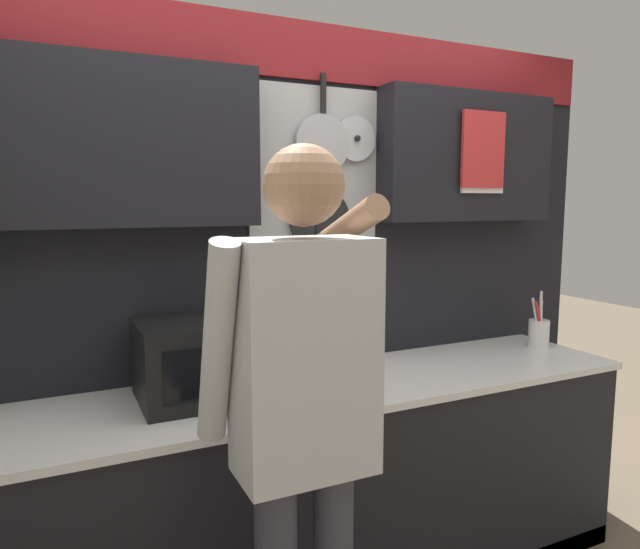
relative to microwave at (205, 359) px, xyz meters
name	(u,v)px	position (x,y,z in m)	size (l,w,h in m)	color
base_cabinet_counter	(339,485)	(0.55, -0.06, -0.60)	(2.61, 0.64, 0.89)	black
back_wall_unit	(311,237)	(0.55, 0.23, 0.43)	(3.18, 0.23, 2.39)	black
microwave	(205,359)	(0.00, 0.00, 0.00)	(0.48, 0.38, 0.30)	black
knife_block	(302,359)	(0.40, 0.00, -0.05)	(0.11, 0.15, 0.26)	brown
utensil_crock	(539,332)	(1.72, 0.00, -0.07)	(0.10, 0.10, 0.29)	white
person	(303,403)	(0.11, -0.67, 0.03)	(0.54, 0.67, 1.79)	#383842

